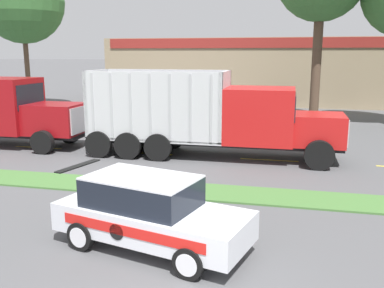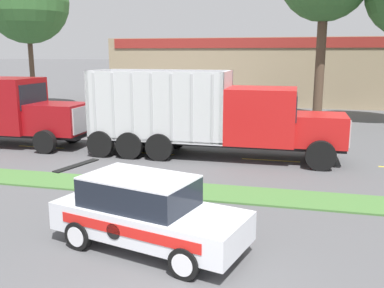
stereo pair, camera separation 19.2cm
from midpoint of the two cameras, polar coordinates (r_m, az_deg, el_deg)
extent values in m
cube|color=#477538|center=(13.64, 4.53, -6.61)|extent=(120.00, 1.64, 0.06)
cube|color=yellow|center=(21.56, -20.03, -0.44)|extent=(2.40, 0.14, 0.01)
cube|color=yellow|center=(19.19, -6.35, -1.24)|extent=(2.40, 0.14, 0.01)
cube|color=yellow|center=(18.17, 9.95, -2.11)|extent=(2.40, 0.14, 0.01)
cube|color=black|center=(18.38, 2.51, 0.33)|extent=(10.67, 1.38, 0.18)
cube|color=red|center=(17.99, 16.25, 1.89)|extent=(1.99, 2.06, 1.23)
cube|color=#B7B7BC|center=(18.08, 19.50, 1.73)|extent=(0.06, 1.76, 1.05)
cube|color=red|center=(17.93, 8.71, 3.84)|extent=(2.77, 2.51, 2.24)
cube|color=black|center=(17.83, 13.28, 4.88)|extent=(0.04, 2.13, 1.01)
cylinder|color=silver|center=(17.22, 3.60, 5.87)|extent=(0.14, 0.14, 1.34)
cube|color=silver|center=(18.92, -4.60, 1.10)|extent=(5.90, 2.51, 0.12)
cube|color=silver|center=(18.05, 4.08, 5.16)|extent=(0.16, 2.51, 2.85)
cube|color=silver|center=(19.76, -12.67, 5.49)|extent=(0.16, 2.51, 2.85)
cube|color=silver|center=(17.60, -5.84, 4.95)|extent=(5.90, 0.16, 2.85)
cube|color=silver|center=(19.82, -3.65, 5.77)|extent=(5.90, 0.16, 2.85)
cube|color=#B2B2B7|center=(18.47, -13.41, 5.02)|extent=(0.10, 0.04, 2.70)
cube|color=#B2B2B7|center=(18.12, -11.01, 4.99)|extent=(0.10, 0.04, 2.70)
cube|color=#B2B2B7|center=(17.79, -8.52, 4.96)|extent=(0.10, 0.04, 2.70)
cube|color=#B2B2B7|center=(17.50, -5.94, 4.91)|extent=(0.10, 0.04, 2.70)
cube|color=#B2B2B7|center=(17.25, -3.28, 4.85)|extent=(0.10, 0.04, 2.70)
cube|color=#B2B2B7|center=(17.03, -0.55, 4.78)|extent=(0.10, 0.04, 2.70)
cube|color=#B2B2B7|center=(16.86, 2.25, 4.70)|extent=(0.10, 0.04, 2.70)
cylinder|color=black|center=(16.94, 16.31, -1.47)|extent=(1.14, 0.30, 1.14)
cylinder|color=black|center=(19.35, 15.93, 0.19)|extent=(1.14, 0.30, 1.14)
cylinder|color=black|center=(18.70, -12.62, -0.03)|extent=(1.14, 0.30, 1.14)
cylinder|color=black|center=(20.91, -9.73, 1.34)|extent=(1.14, 0.30, 1.14)
cylinder|color=black|center=(18.17, -8.85, -0.23)|extent=(1.14, 0.30, 1.14)
cylinder|color=black|center=(20.44, -6.30, 1.20)|extent=(1.14, 0.30, 1.14)
cylinder|color=black|center=(17.73, -4.87, -0.44)|extent=(1.14, 0.30, 1.14)
cylinder|color=black|center=(20.04, -2.72, 1.04)|extent=(1.14, 0.30, 1.14)
cube|color=maroon|center=(20.90, -17.99, 3.22)|extent=(2.44, 2.02, 1.40)
cube|color=#B7B7BC|center=(20.29, -14.95, 3.16)|extent=(0.06, 1.73, 1.19)
cube|color=maroon|center=(22.26, -23.81, 4.78)|extent=(2.72, 2.47, 2.54)
cube|color=black|center=(21.42, -20.93, 5.96)|extent=(0.04, 2.10, 1.14)
cylinder|color=black|center=(20.03, -19.59, 0.20)|extent=(1.04, 0.30, 1.04)
cylinder|color=black|center=(22.07, -16.24, 1.46)|extent=(1.04, 0.30, 1.04)
cube|color=silver|center=(9.89, -5.86, -10.12)|extent=(4.75, 2.83, 0.66)
cube|color=black|center=(9.81, -7.25, -6.33)|extent=(2.76, 2.12, 0.63)
cube|color=silver|center=(9.71, -7.30, -4.44)|extent=(2.76, 2.12, 0.04)
cube|color=black|center=(10.84, -15.41, -2.82)|extent=(0.55, 1.42, 0.03)
cube|color=red|center=(9.19, -8.99, -11.53)|extent=(3.45, 0.91, 0.23)
cylinder|color=black|center=(9.40, -10.65, -11.46)|extent=(0.35, 0.10, 0.36)
cylinder|color=black|center=(8.72, -1.10, -15.60)|extent=(0.70, 0.36, 0.67)
cylinder|color=silver|center=(8.64, -1.45, -15.89)|extent=(0.46, 0.13, 0.47)
cylinder|color=black|center=(10.08, 3.60, -11.65)|extent=(0.70, 0.36, 0.67)
cylinder|color=silver|center=(10.17, 3.85, -11.43)|extent=(0.46, 0.13, 0.47)
cylinder|color=black|center=(10.21, -15.12, -11.76)|extent=(0.70, 0.36, 0.67)
cylinder|color=silver|center=(10.14, -15.53, -11.95)|extent=(0.46, 0.13, 0.47)
cylinder|color=black|center=(11.39, -9.33, -8.94)|extent=(0.70, 0.36, 0.67)
cylinder|color=silver|center=(11.47, -9.01, -8.78)|extent=(0.46, 0.13, 0.47)
cube|color=#9E896B|center=(41.97, 7.72, 9.77)|extent=(24.69, 12.00, 5.66)
cube|color=maroon|center=(35.93, 6.89, 13.24)|extent=(23.45, 0.10, 0.80)
cylinder|color=brown|center=(36.73, -21.25, 9.46)|extent=(0.38, 0.38, 6.53)
sphere|color=#386B33|center=(36.92, -21.86, 17.23)|extent=(6.34, 6.34, 6.34)
cylinder|color=brown|center=(28.41, 16.06, 10.27)|extent=(0.59, 0.59, 7.50)
camera|label=1|loc=(0.10, -90.40, -0.08)|focal=40.00mm
camera|label=2|loc=(0.10, 89.60, 0.08)|focal=40.00mm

